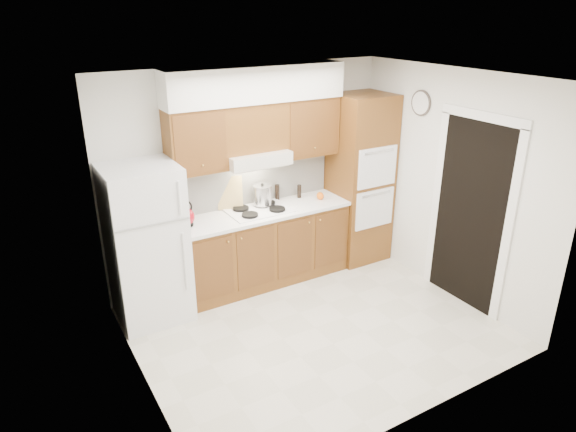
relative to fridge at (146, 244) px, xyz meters
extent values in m
plane|color=beige|center=(1.41, -1.14, -0.86)|extent=(3.60, 3.60, 0.00)
plane|color=white|center=(1.41, -1.14, 1.74)|extent=(3.60, 3.60, 0.00)
cube|color=silver|center=(1.41, 0.36, 0.44)|extent=(3.60, 0.02, 2.60)
cube|color=silver|center=(-0.40, -1.14, 0.44)|extent=(0.02, 3.00, 2.60)
cube|color=silver|center=(3.21, -1.14, 0.44)|extent=(0.02, 3.00, 2.60)
cube|color=white|center=(0.00, 0.00, 0.00)|extent=(0.75, 0.72, 1.72)
cube|color=brown|center=(1.43, 0.06, -0.41)|extent=(2.11, 0.60, 0.90)
cube|color=white|center=(1.43, 0.05, 0.06)|extent=(2.13, 0.62, 0.04)
cube|color=white|center=(1.43, 0.34, 0.36)|extent=(2.11, 0.03, 0.56)
cube|color=brown|center=(2.85, 0.03, 0.24)|extent=(0.70, 0.65, 2.20)
cube|color=brown|center=(0.69, 0.19, 0.99)|extent=(0.63, 0.33, 0.70)
cube|color=brown|center=(2.12, 0.19, 0.99)|extent=(0.73, 0.33, 0.70)
cube|color=silver|center=(1.38, 0.13, 0.71)|extent=(0.75, 0.45, 0.15)
cube|color=brown|center=(1.38, 0.19, 1.06)|extent=(0.75, 0.33, 0.55)
cube|color=silver|center=(1.43, 0.18, 1.54)|extent=(2.13, 0.36, 0.40)
cube|color=white|center=(1.38, 0.07, 0.09)|extent=(0.74, 0.50, 0.01)
cube|color=black|center=(3.19, -1.49, 0.19)|extent=(0.02, 0.90, 2.10)
cylinder|color=#3F3833|center=(3.19, -0.59, 1.29)|extent=(0.02, 0.30, 0.30)
sphere|color=maroon|center=(0.47, 0.07, 0.19)|extent=(0.25, 0.25, 0.20)
cube|color=#D6B56E|center=(1.12, 0.31, 0.28)|extent=(0.31, 0.20, 0.39)
cylinder|color=#B6B7BB|center=(1.49, 0.18, 0.22)|extent=(0.25, 0.25, 0.23)
cylinder|color=black|center=(1.76, 0.29, 0.18)|extent=(0.06, 0.06, 0.20)
cylinder|color=black|center=(2.03, 0.22, 0.16)|extent=(0.06, 0.06, 0.17)
cylinder|color=black|center=(2.04, 0.22, 0.15)|extent=(0.05, 0.05, 0.14)
sphere|color=orange|center=(2.22, 0.02, 0.12)|extent=(0.11, 0.11, 0.09)
sphere|color=#E25C0B|center=(2.24, 0.05, 0.12)|extent=(0.09, 0.09, 0.09)
camera|label=1|loc=(-1.21, -4.98, 2.32)|focal=32.00mm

